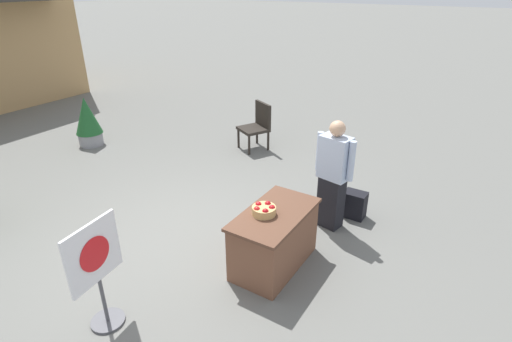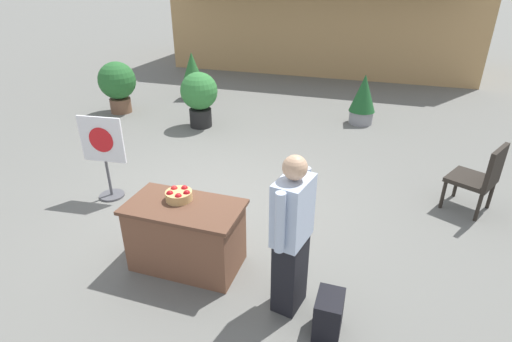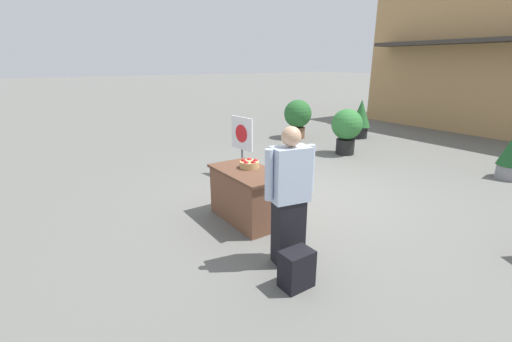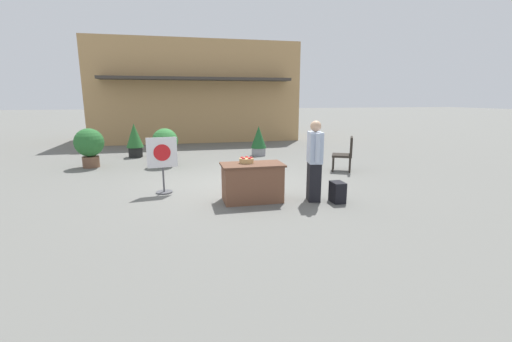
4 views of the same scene
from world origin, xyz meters
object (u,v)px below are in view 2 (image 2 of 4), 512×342
(potted_plant_near_right, at_px, (363,99))
(potted_plant_far_right, at_px, (117,83))
(poster_board, at_px, (104,154))
(potted_plant_near_left, at_px, (199,95))
(person_visitor, at_px, (292,236))
(backpack, at_px, (328,315))
(patio_chair, at_px, (481,176))
(apple_basket, at_px, (179,195))
(potted_plant_far_left, at_px, (193,74))
(display_table, at_px, (186,235))

(potted_plant_near_right, distance_m, potted_plant_far_right, 5.59)
(poster_board, height_order, potted_plant_near_left, poster_board)
(person_visitor, distance_m, potted_plant_far_right, 7.13)
(backpack, bearing_deg, patio_chair, 59.98)
(poster_board, bearing_deg, apple_basket, 54.73)
(patio_chair, bearing_deg, potted_plant_near_right, -33.32)
(patio_chair, xyz_separation_m, potted_plant_far_left, (-6.20, 3.86, 0.10))
(poster_board, bearing_deg, backpack, 60.09)
(person_visitor, xyz_separation_m, potted_plant_near_right, (0.20, 5.75, -0.28))
(display_table, height_order, person_visitor, person_visitor)
(person_visitor, bearing_deg, poster_board, -11.61)
(apple_basket, xyz_separation_m, backpack, (1.76, -0.57, -0.63))
(apple_basket, bearing_deg, potted_plant_far_right, 131.90)
(display_table, relative_size, potted_plant_near_left, 1.07)
(person_visitor, xyz_separation_m, backpack, (0.43, -0.23, -0.63))
(person_visitor, distance_m, patio_chair, 3.24)
(potted_plant_near_right, xyz_separation_m, potted_plant_far_right, (-5.50, -0.99, 0.14))
(apple_basket, distance_m, potted_plant_far_right, 5.94)
(display_table, xyz_separation_m, backpack, (1.67, -0.48, -0.18))
(person_visitor, bearing_deg, patio_chair, -117.41)
(backpack, height_order, potted_plant_far_left, potted_plant_far_left)
(poster_board, bearing_deg, patio_chair, 97.46)
(display_table, bearing_deg, backpack, -15.95)
(display_table, distance_m, patio_chair, 3.97)
(poster_board, distance_m, potted_plant_far_right, 4.16)
(potted_plant_near_right, height_order, potted_plant_far_left, potted_plant_far_left)
(person_visitor, distance_m, potted_plant_far_left, 7.63)
(patio_chair, xyz_separation_m, potted_plant_near_left, (-5.09, 1.94, 0.14))
(person_visitor, relative_size, potted_plant_near_right, 1.52)
(person_visitor, xyz_separation_m, potted_plant_far_left, (-4.18, 6.38, -0.19))
(potted_plant_near_left, distance_m, potted_plant_far_left, 2.21)
(backpack, relative_size, potted_plant_far_left, 0.35)
(potted_plant_near_left, distance_m, potted_plant_near_right, 3.52)
(apple_basket, bearing_deg, patio_chair, 33.02)
(backpack, bearing_deg, potted_plant_far_left, 124.87)
(apple_basket, xyz_separation_m, patio_chair, (3.35, 2.18, -0.29))
(apple_basket, relative_size, potted_plant_near_right, 0.27)
(potted_plant_far_right, bearing_deg, apple_basket, -48.10)
(patio_chair, distance_m, potted_plant_near_left, 5.45)
(poster_board, xyz_separation_m, potted_plant_far_right, (-2.27, 3.48, -0.00))
(display_table, relative_size, potted_plant_near_right, 1.16)
(apple_basket, distance_m, patio_chair, 4.01)
(display_table, height_order, backpack, display_table)
(patio_chair, height_order, potted_plant_near_right, potted_plant_near_right)
(potted_plant_near_left, bearing_deg, display_table, -66.52)
(potted_plant_near_left, bearing_deg, apple_basket, -67.19)
(patio_chair, bearing_deg, display_table, 62.28)
(apple_basket, xyz_separation_m, potted_plant_far_right, (-3.96, 4.42, -0.14))
(backpack, distance_m, potted_plant_near_right, 5.99)
(potted_plant_near_left, bearing_deg, backpack, -53.31)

